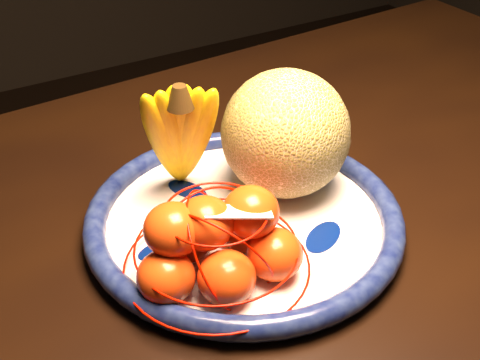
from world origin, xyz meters
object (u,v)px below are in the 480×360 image
dining_table (278,262)px  mandarin_bag (217,243)px  fruit_bowl (244,220)px  banana_bunch (180,132)px  cantaloupe (286,134)px

dining_table → mandarin_bag: mandarin_bag is taller
fruit_bowl → banana_bunch: (-0.04, 0.09, 0.09)m
dining_table → cantaloupe: bearing=48.2°
dining_table → banana_bunch: 0.23m
fruit_bowl → cantaloupe: bearing=23.8°
fruit_bowl → banana_bunch: bearing=115.3°
dining_table → fruit_bowl: 0.11m
dining_table → mandarin_bag: (-0.13, -0.07, 0.14)m
banana_bunch → cantaloupe: bearing=-3.3°
dining_table → fruit_bowl: fruit_bowl is taller
mandarin_bag → cantaloupe: bearing=33.9°
fruit_bowl → cantaloupe: 0.12m
cantaloupe → mandarin_bag: cantaloupe is taller
cantaloupe → banana_bunch: size_ratio=0.87×
dining_table → banana_bunch: bearing=136.3°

